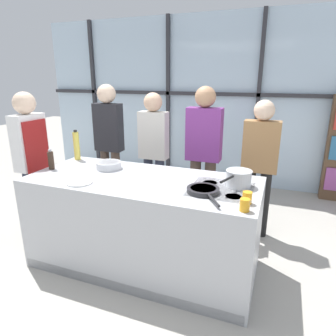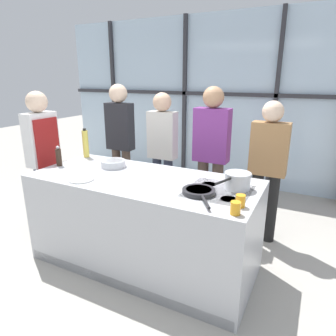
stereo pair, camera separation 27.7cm
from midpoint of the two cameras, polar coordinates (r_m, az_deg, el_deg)
name	(u,v)px [view 1 (the left image)]	position (r m, az deg, el deg)	size (l,w,h in m)	color
ground_plane	(144,263)	(3.22, -7.14, -17.58)	(18.00, 18.00, 0.00)	#ADA89E
back_window_wall	(211,102)	(5.23, 6.72, 12.38)	(6.40, 0.10, 2.80)	silver
demo_island	(143,223)	(2.99, -7.46, -10.39)	(2.17, 0.94, 0.91)	#B7BABF
chef	(32,157)	(3.68, -26.47, 1.93)	(0.23, 0.37, 1.67)	#232838
spectator_far_left	(109,139)	(4.11, -13.08, 5.40)	(0.37, 0.24, 1.73)	#47382D
spectator_center_left	(154,147)	(3.81, -4.84, 3.90)	(0.36, 0.23, 1.64)	#232838
spectator_center_right	(204,149)	(3.57, 4.60, 3.60)	(0.41, 0.24, 1.72)	#47382D
spectator_far_right	(260,161)	(3.47, 14.90, 1.25)	(0.39, 0.22, 1.59)	black
frying_pan	(203,190)	(2.45, 3.56, -4.28)	(0.34, 0.43, 0.04)	#232326
saucepan	(239,178)	(2.61, 10.39, -1.92)	(0.22, 0.40, 0.14)	silver
white_plate	(80,182)	(2.82, -19.21, -2.64)	(0.23, 0.23, 0.01)	white
mixing_bowl	(109,165)	(3.16, -13.71, 0.53)	(0.25, 0.25, 0.07)	silver
oil_bottle	(77,146)	(3.59, -19.18, 4.03)	(0.07, 0.07, 0.34)	#E0CC4C
pepper_grinder	(51,160)	(3.32, -23.67, 1.38)	(0.06, 0.06, 0.22)	#332319
juice_glass_near	(245,205)	(2.15, 10.87, -7.00)	(0.07, 0.07, 0.09)	orange
juice_glass_far	(247,198)	(2.28, 11.52, -5.64)	(0.07, 0.07, 0.09)	orange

